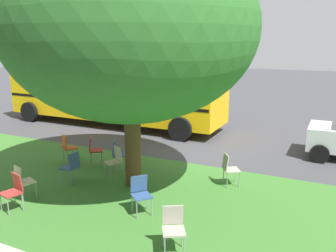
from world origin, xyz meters
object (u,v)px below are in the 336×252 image
Objects in this scene: chair_7 at (229,167)px; chair_0 at (72,165)px; chair_1 at (13,189)px; chair_2 at (141,192)px; chair_9 at (115,159)px; chair_3 at (22,180)px; chair_8 at (94,148)px; chair_5 at (68,146)px; street_tree at (130,28)px; chair_4 at (118,152)px; school_bus at (112,87)px; chair_6 at (173,225)px.

chair_0 is at bearing 23.68° from chair_7.
chair_1 is 2.97m from chair_2.
chair_7 is 1.00× the size of chair_9.
chair_3 is (0.28, -0.52, 0.00)m from chair_1.
chair_5 is at bearing 10.29° from chair_8.
street_tree reaches higher than chair_9.
chair_2 is (-2.73, -1.16, 0.00)m from chair_1.
chair_5 is (1.84, 0.16, 0.00)m from chair_4.
chair_0 is at bearing 49.96° from chair_9.
chair_3 is at bearing -61.88° from chair_1.
chair_0 is (1.61, 0.63, -3.65)m from street_tree.
chair_5 is 1.00× the size of chair_7.
school_bus is (3.83, -5.56, 1.24)m from chair_9.
chair_8 is (4.41, 0.17, 0.00)m from chair_7.
chair_1 is (1.73, 2.51, -3.65)m from street_tree.
chair_1 is 0.59m from chair_3.
chair_8 is at bearing -0.15° from chair_4.
chair_4 is at bearing -44.23° from chair_6.
chair_4 is at bearing -40.05° from street_tree.
chair_7 is (-4.37, -3.10, 0.00)m from chair_3.
chair_5 is (0.96, -2.77, 0.00)m from chair_3.
chair_0 is 4.32m from chair_6.
chair_8 is (0.32, -3.45, 0.00)m from chair_1.
chair_5 is 1.00× the size of chair_9.
street_tree is 7.43× the size of chair_3.
street_tree is 3.94m from chair_4.
chair_8 is at bearing -169.71° from chair_5.
street_tree is 4.77m from chair_5.
chair_6 is at bearing -178.69° from chair_1.
chair_9 is at bearing 167.91° from chair_5.
chair_5 is 2.20m from chair_9.
chair_8 is at bearing -89.22° from chair_3.
chair_2 and chair_8 have the same top height.
chair_2 and chair_7 have the same top height.
chair_2 is 3.08m from chair_3.
chair_0 is 7.29m from school_bus.
chair_1 and chair_6 have the same top height.
street_tree reaches higher than chair_6.
chair_2 is 4.51m from chair_5.
street_tree is 0.63× the size of school_bus.
chair_5 and chair_8 have the same top height.
chair_4 and chair_7 have the same top height.
chair_9 is at bearing -117.33° from chair_3.
chair_5 and chair_7 have the same top height.
street_tree is at bearing -158.70° from chair_0.
chair_6 and chair_7 have the same top height.
chair_3 and chair_4 have the same top height.
chair_6 is at bearing 138.96° from chair_9.
chair_8 is at bearing -84.76° from chair_1.
chair_1 is 5.46m from chair_7.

